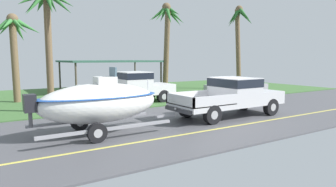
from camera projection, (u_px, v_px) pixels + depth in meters
name	position (u px, v px, depth m)	size (l,w,h in m)	color
ground	(132.00, 98.00, 20.77)	(36.00, 22.00, 0.11)	#4C4C51
pickup_truck_towing	(234.00, 94.00, 14.15)	(5.82, 2.08, 1.81)	silver
boat_on_trailer	(99.00, 103.00, 10.61)	(5.70, 2.17, 2.39)	gray
parked_pickup_background	(133.00, 86.00, 18.08)	(5.93, 2.00, 1.91)	silver
parked_sedan_near	(236.00, 87.00, 21.39)	(4.64, 1.82, 1.38)	#99999E
carport_awning	(110.00, 62.00, 24.93)	(7.53, 5.34, 2.55)	#4C4238
palm_tree_near_left	(46.00, 15.00, 14.45)	(2.78, 2.85, 6.16)	brown
palm_tree_near_right	(167.00, 26.00, 24.42)	(3.02, 3.30, 7.20)	brown
palm_tree_mid	(13.00, 38.00, 18.05)	(3.44, 3.48, 5.39)	brown
palm_tree_far_left	(239.00, 27.00, 25.83)	(2.72, 2.97, 7.22)	brown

